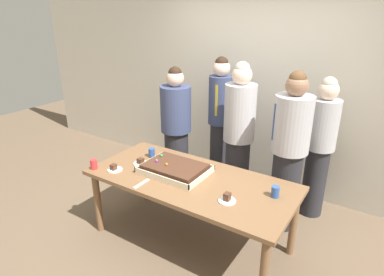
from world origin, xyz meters
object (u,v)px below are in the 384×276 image
Objects in this scene: drink_cup_nearest at (152,153)px; person_left_edge_reaching at (220,121)px; plated_slice_far_left at (141,162)px; person_green_shirt_behind at (320,146)px; party_table at (191,185)px; person_serving_front at (239,135)px; drink_cup_far_end at (275,192)px; cake_server_utensil at (141,184)px; drink_cup_middle at (94,164)px; sheet_cake at (175,168)px; plated_slice_near_left at (114,169)px; person_striped_tie_right at (176,130)px; plated_slice_near_right at (227,199)px; person_far_right_suit at (289,152)px.

drink_cup_nearest is 0.06× the size of person_left_edge_reaching.
person_green_shirt_behind is (1.52, 1.23, 0.10)m from plated_slice_far_left.
person_left_edge_reaching is (-0.34, 1.21, 0.26)m from party_table.
person_serving_front is at bearing 85.47° from party_table.
drink_cup_far_end is 1.21m from cake_server_utensil.
sheet_cake is at bearing 27.69° from drink_cup_middle.
plated_slice_far_left is (-0.61, -0.02, 0.10)m from party_table.
drink_cup_middle and drink_cup_far_end have the same top height.
drink_cup_nearest is 0.06× the size of person_green_shirt_behind.
drink_cup_nearest is 1.08m from person_left_edge_reaching.
drink_cup_middle is 0.06× the size of person_left_edge_reaching.
person_striped_tie_right reaches higher than plated_slice_near_left.
plated_slice_far_left is at bearing -26.19° from person_striped_tie_right.
person_green_shirt_behind is (1.53, 1.02, 0.07)m from drink_cup_nearest.
plated_slice_near_right is 1.54m from person_striped_tie_right.
person_striped_tie_right is (0.00, 1.06, 0.08)m from plated_slice_near_left.
person_serving_front reaches higher than plated_slice_near_left.
person_far_right_suit is (0.89, 0.76, 0.11)m from sheet_cake.
drink_cup_middle is 0.50× the size of cake_server_utensil.
person_green_shirt_behind is at bearing 51.49° from cake_server_utensil.
party_table is 0.23m from sheet_cake.
party_table is at bearing 21.12° from drink_cup_middle.
plated_slice_far_left is at bearing 45.95° from drink_cup_middle.
person_striped_tie_right reaches higher than sheet_cake.
sheet_cake is at bearing 164.37° from plated_slice_near_right.
drink_cup_far_end reaches higher than plated_slice_near_left.
sheet_cake is at bearing -0.03° from person_left_edge_reaching.
person_far_right_suit is (1.32, 0.61, 0.10)m from drink_cup_nearest.
party_table is 1.24× the size of person_green_shirt_behind.
plated_slice_far_left is at bearing -18.98° from person_left_edge_reaching.
drink_cup_middle is 1.00× the size of drink_cup_far_end.
person_green_shirt_behind is at bearing 42.00° from plated_slice_near_left.
person_striped_tie_right reaches higher than plated_slice_far_left.
plated_slice_near_left is at bearing -3.88° from person_far_right_suit.
party_table is at bearing 160.77° from plated_slice_near_right.
person_striped_tie_right reaches higher than person_green_shirt_behind.
drink_cup_middle is at bearing -5.34° from person_far_right_suit.
sheet_cake is 1.20m from person_left_edge_reaching.
drink_cup_middle is 0.06× the size of person_serving_front.
drink_cup_far_end reaches higher than plated_slice_near_right.
sheet_cake reaches higher than party_table.
drink_cup_middle is at bearing -21.32° from person_serving_front.
cake_server_utensil is 1.20m from person_striped_tie_right.
cake_server_utensil is at bearing 4.68° from person_green_shirt_behind.
party_table is at bearing 6.22° from person_green_shirt_behind.
drink_cup_nearest is 1.84m from person_green_shirt_behind.
drink_cup_nearest and drink_cup_far_end have the same top height.
drink_cup_nearest is at bearing -15.85° from person_far_right_suit.
party_table is at bearing -6.64° from sheet_cake.
drink_cup_far_end is 1.09m from person_green_shirt_behind.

